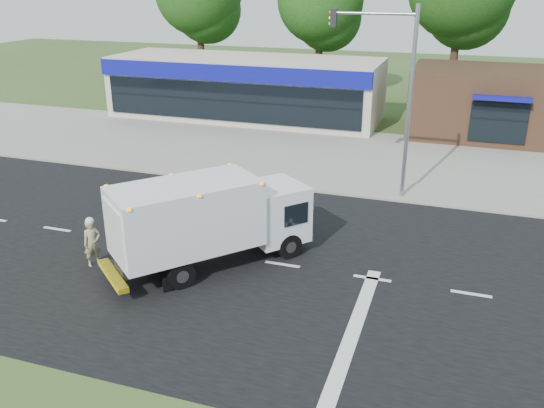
% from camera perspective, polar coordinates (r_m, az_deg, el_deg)
% --- Properties ---
extents(ground, '(120.00, 120.00, 0.00)m').
position_cam_1_polar(ground, '(19.29, 1.04, -6.04)').
color(ground, '#385123').
rests_on(ground, ground).
extents(road_asphalt, '(60.00, 14.00, 0.02)m').
position_cam_1_polar(road_asphalt, '(19.29, 1.04, -6.03)').
color(road_asphalt, black).
rests_on(road_asphalt, ground).
extents(sidewalk, '(60.00, 2.40, 0.12)m').
position_cam_1_polar(sidewalk, '(26.56, 6.43, 1.90)').
color(sidewalk, gray).
rests_on(sidewalk, ground).
extents(parking_apron, '(60.00, 9.00, 0.02)m').
position_cam_1_polar(parking_apron, '(32.01, 8.71, 5.12)').
color(parking_apron, gray).
rests_on(parking_apron, ground).
extents(lane_markings, '(55.20, 7.00, 0.01)m').
position_cam_1_polar(lane_markings, '(17.82, 3.89, -8.53)').
color(lane_markings, silver).
rests_on(lane_markings, road_asphalt).
extents(ems_box_truck, '(6.02, 6.52, 3.02)m').
position_cam_1_polar(ems_box_truck, '(18.64, -6.36, -1.30)').
color(ems_box_truck, black).
rests_on(ems_box_truck, ground).
extents(emergency_worker, '(0.65, 0.70, 1.72)m').
position_cam_1_polar(emergency_worker, '(19.82, -17.39, -3.59)').
color(emergency_worker, tan).
rests_on(emergency_worker, ground).
extents(retail_strip_mall, '(18.00, 6.20, 4.00)m').
position_cam_1_polar(retail_strip_mall, '(39.50, -2.67, 11.45)').
color(retail_strip_mall, beige).
rests_on(retail_strip_mall, ground).
extents(brown_storefront, '(10.00, 6.70, 4.00)m').
position_cam_1_polar(brown_storefront, '(36.99, 21.49, 9.28)').
color(brown_storefront, '#382316').
rests_on(brown_storefront, ground).
extents(traffic_signal_pole, '(3.51, 0.25, 8.00)m').
position_cam_1_polar(traffic_signal_pole, '(24.40, 12.10, 11.63)').
color(traffic_signal_pole, gray).
rests_on(traffic_signal_pole, ground).
extents(background_trees, '(36.77, 7.39, 12.10)m').
position_cam_1_polar(background_trees, '(44.89, 11.64, 19.17)').
color(background_trees, '#332114').
rests_on(background_trees, ground).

